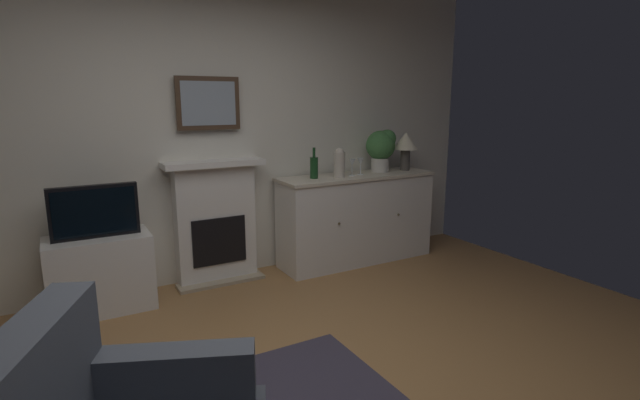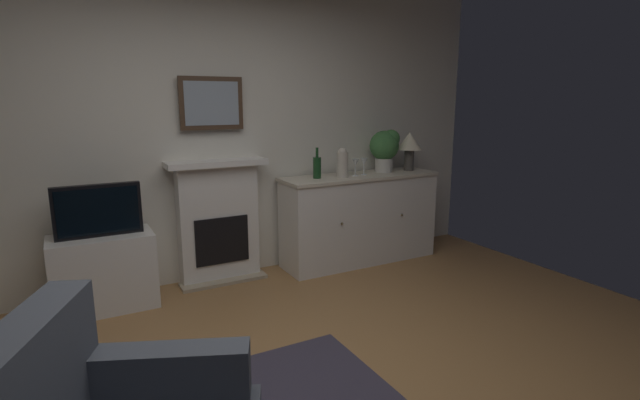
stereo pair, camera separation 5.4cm
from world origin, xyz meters
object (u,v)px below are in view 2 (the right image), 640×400
at_px(vase_decorative, 342,163).
at_px(potted_plant_small, 385,147).
at_px(wine_glass_center, 364,162).
at_px(tv_cabinet, 104,272).
at_px(tv_set, 98,211).
at_px(wine_glass_left, 355,163).
at_px(fireplace_unit, 218,221).
at_px(framed_picture, 212,103).
at_px(sideboard_cabinet, 360,218).
at_px(wine_bottle, 317,167).
at_px(table_lamp, 410,144).

distance_m(vase_decorative, potted_plant_small, 0.59).
xyz_separation_m(wine_glass_center, tv_cabinet, (-2.40, 0.03, -0.71)).
relative_size(tv_set, potted_plant_small, 1.44).
bearing_deg(wine_glass_left, fireplace_unit, 171.08).
distance_m(framed_picture, sideboard_cabinet, 1.81).
relative_size(fireplace_unit, framed_picture, 2.00).
distance_m(framed_picture, wine_bottle, 1.11).
bearing_deg(vase_decorative, wine_glass_center, 7.45).
bearing_deg(table_lamp, vase_decorative, -176.61).
xyz_separation_m(sideboard_cabinet, wine_bottle, (-0.48, 0.02, 0.55)).
bearing_deg(sideboard_cabinet, potted_plant_small, 7.88).
relative_size(table_lamp, wine_glass_left, 2.42).
bearing_deg(tv_set, sideboard_cabinet, 0.20).
bearing_deg(framed_picture, sideboard_cabinet, -9.06).
distance_m(table_lamp, wine_glass_center, 0.60).
height_order(framed_picture, tv_cabinet, framed_picture).
bearing_deg(potted_plant_small, table_lamp, -9.29).
bearing_deg(wine_glass_center, tv_cabinet, 179.29).
height_order(table_lamp, wine_glass_left, table_lamp).
height_order(fireplace_unit, table_lamp, table_lamp).
height_order(wine_bottle, tv_cabinet, wine_bottle).
distance_m(fireplace_unit, tv_cabinet, 1.02).
height_order(wine_glass_center, potted_plant_small, potted_plant_small).
height_order(sideboard_cabinet, wine_glass_left, wine_glass_left).
bearing_deg(table_lamp, wine_glass_left, -177.54).
height_order(table_lamp, tv_set, table_lamp).
distance_m(fireplace_unit, wine_glass_center, 1.51).
height_order(fireplace_unit, wine_glass_left, fireplace_unit).
height_order(fireplace_unit, wine_bottle, wine_bottle).
bearing_deg(fireplace_unit, tv_cabinet, -170.55).
bearing_deg(tv_cabinet, sideboard_cabinet, -0.36).
relative_size(wine_glass_center, tv_set, 0.27).
height_order(tv_cabinet, potted_plant_small, potted_plant_small).
xyz_separation_m(table_lamp, wine_glass_left, (-0.68, -0.03, -0.16)).
height_order(framed_picture, sideboard_cabinet, framed_picture).
relative_size(framed_picture, tv_set, 0.89).
bearing_deg(wine_glass_left, potted_plant_small, 10.39).
bearing_deg(potted_plant_small, wine_glass_left, -169.61).
relative_size(wine_bottle, tv_set, 0.47).
height_order(table_lamp, vase_decorative, table_lamp).
xyz_separation_m(fireplace_unit, potted_plant_small, (1.72, -0.13, 0.60)).
bearing_deg(wine_glass_center, table_lamp, 1.48).
xyz_separation_m(table_lamp, wine_bottle, (-1.08, 0.02, -0.17)).
distance_m(table_lamp, tv_set, 3.00).
relative_size(wine_glass_left, tv_cabinet, 0.22).
distance_m(wine_bottle, wine_glass_center, 0.51).
relative_size(wine_glass_center, vase_decorative, 0.59).
distance_m(sideboard_cabinet, tv_set, 2.40).
bearing_deg(framed_picture, tv_cabinet, -167.99).
distance_m(fireplace_unit, wine_bottle, 1.03).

